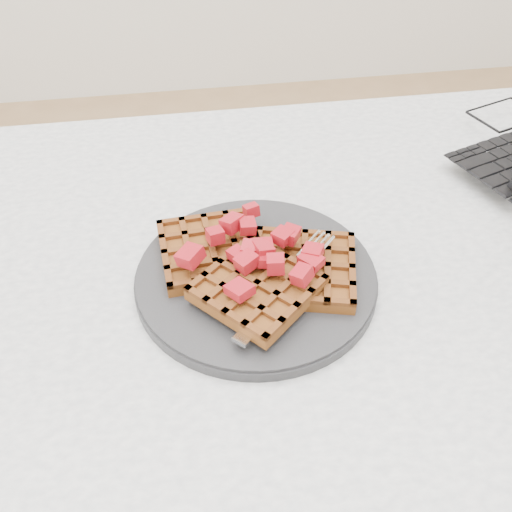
# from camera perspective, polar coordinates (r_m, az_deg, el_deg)

# --- Properties ---
(table) EXTENTS (1.20, 0.80, 0.75)m
(table) POSITION_cam_1_polar(r_m,az_deg,el_deg) (0.74, 10.54, -7.84)
(table) COLOR white
(table) RESTS_ON ground
(plate) EXTENTS (0.27, 0.27, 0.02)m
(plate) POSITION_cam_1_polar(r_m,az_deg,el_deg) (0.63, 0.00, -2.14)
(plate) COLOR #262628
(plate) RESTS_ON table
(waffles) EXTENTS (0.22, 0.21, 0.03)m
(waffles) POSITION_cam_1_polar(r_m,az_deg,el_deg) (0.61, 0.07, -1.11)
(waffles) COLOR brown
(waffles) RESTS_ON plate
(strawberry_pile) EXTENTS (0.15, 0.15, 0.02)m
(strawberry_pile) POSITION_cam_1_polar(r_m,az_deg,el_deg) (0.60, 0.00, 0.98)
(strawberry_pile) COLOR maroon
(strawberry_pile) RESTS_ON waffles
(fork) EXTENTS (0.14, 0.15, 0.02)m
(fork) POSITION_cam_1_polar(r_m,az_deg,el_deg) (0.60, 3.61, -2.96)
(fork) COLOR silver
(fork) RESTS_ON plate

